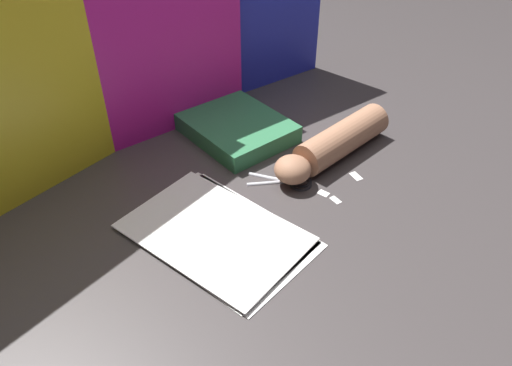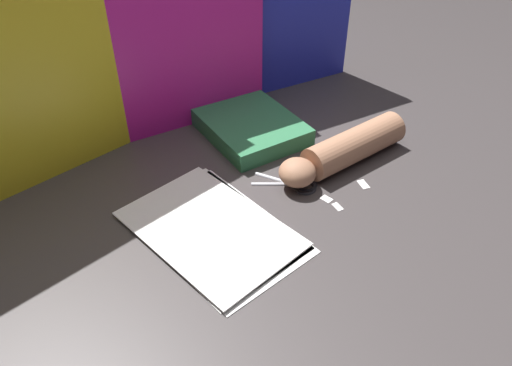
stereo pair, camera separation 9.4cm
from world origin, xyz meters
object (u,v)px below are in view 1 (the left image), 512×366
(paper_stack, at_px, (219,234))
(scissors, at_px, (290,180))
(book_closed, at_px, (233,125))
(hand_forearm, at_px, (333,144))

(paper_stack, xyz_separation_m, scissors, (0.21, 0.01, -0.00))
(paper_stack, xyz_separation_m, book_closed, (0.27, 0.23, 0.02))
(paper_stack, relative_size, hand_forearm, 1.02)
(paper_stack, height_order, scissors, scissors)
(hand_forearm, bearing_deg, paper_stack, 178.99)
(book_closed, height_order, hand_forearm, hand_forearm)
(book_closed, distance_m, scissors, 0.23)
(paper_stack, xyz_separation_m, hand_forearm, (0.34, -0.01, 0.03))
(scissors, bearing_deg, hand_forearm, -5.16)
(book_closed, relative_size, hand_forearm, 0.89)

